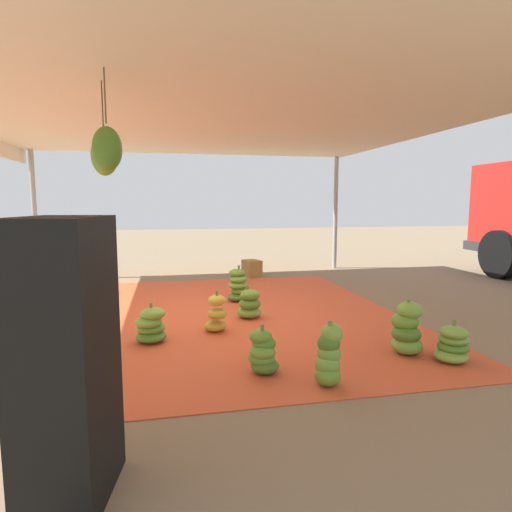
{
  "coord_description": "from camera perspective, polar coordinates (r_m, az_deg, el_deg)",
  "views": [
    {
      "loc": [
        5.77,
        -0.63,
        1.56
      ],
      "look_at": [
        -0.23,
        0.62,
        0.8
      ],
      "focal_mm": 29.9,
      "sensor_mm": 36.0,
      "label": 1
    }
  ],
  "objects": [
    {
      "name": "banana_bunch_5",
      "position": [
        7.86,
        -21.57,
        -3.04
      ],
      "size": [
        0.34,
        0.35,
        0.54
      ],
      "color": "gold",
      "rests_on": "tarp_orange"
    },
    {
      "name": "tarp_orange",
      "position": [
        6.01,
        -5.4,
        -7.94
      ],
      "size": [
        5.52,
        5.04,
        0.01
      ],
      "primitive_type": "cube",
      "color": "#D1512D",
      "rests_on": "ground"
    },
    {
      "name": "banana_bunch_6",
      "position": [
        6.57,
        -24.28,
        -5.12
      ],
      "size": [
        0.31,
        0.32,
        0.55
      ],
      "color": "#996628",
      "rests_on": "tarp_orange"
    },
    {
      "name": "banana_bunch_0",
      "position": [
        4.01,
        0.93,
        -12.76
      ],
      "size": [
        0.37,
        0.37,
        0.45
      ],
      "color": "#477523",
      "rests_on": "tarp_orange"
    },
    {
      "name": "banana_bunch_10",
      "position": [
        5.8,
        -0.87,
        -6.52
      ],
      "size": [
        0.41,
        0.41,
        0.44
      ],
      "color": "#75A83D",
      "rests_on": "tarp_orange"
    },
    {
      "name": "banana_bunch_4",
      "position": [
        4.7,
        24.8,
        -10.7
      ],
      "size": [
        0.46,
        0.46,
        0.42
      ],
      "color": "#75A83D",
      "rests_on": "tarp_orange"
    },
    {
      "name": "tent_canopy",
      "position": [
        5.87,
        -6.7,
        17.48
      ],
      "size": [
        8.0,
        7.0,
        2.7
      ],
      "color": "#9EA0A5",
      "rests_on": "ground"
    },
    {
      "name": "banana_bunch_8",
      "position": [
        3.79,
        9.71,
        -13.04
      ],
      "size": [
        0.31,
        0.31,
        0.57
      ],
      "color": "#60932D",
      "rests_on": "tarp_orange"
    },
    {
      "name": "banana_bunch_9",
      "position": [
        5.23,
        -5.33,
        -7.84
      ],
      "size": [
        0.38,
        0.36,
        0.5
      ],
      "color": "gold",
      "rests_on": "tarp_orange"
    },
    {
      "name": "banana_bunch_2",
      "position": [
        4.29,
        -22.38,
        -11.91
      ],
      "size": [
        0.38,
        0.36,
        0.45
      ],
      "color": "#6B9E38",
      "rests_on": "tarp_orange"
    },
    {
      "name": "banana_bunch_1",
      "position": [
        4.97,
        -13.89,
        -9.07
      ],
      "size": [
        0.48,
        0.46,
        0.45
      ],
      "color": "#518428",
      "rests_on": "tarp_orange"
    },
    {
      "name": "ground_plane",
      "position": [
        6.99,
        19.99,
        -6.22
      ],
      "size": [
        40.0,
        40.0,
        0.0
      ],
      "primitive_type": "plane",
      "color": "#7F6B51"
    },
    {
      "name": "banana_bunch_7",
      "position": [
        6.79,
        -2.39,
        -4.04
      ],
      "size": [
        0.41,
        0.44,
        0.57
      ],
      "color": "#477523",
      "rests_on": "tarp_orange"
    },
    {
      "name": "crate_0",
      "position": [
        9.12,
        -0.56,
        -1.64
      ],
      "size": [
        0.47,
        0.41,
        0.35
      ],
      "primitive_type": "cube",
      "rotation": [
        0.0,
        0.0,
        0.29
      ],
      "color": "olive",
      "rests_on": "ground"
    },
    {
      "name": "speaker_stack",
      "position": [
        2.47,
        -24.06,
        -12.77
      ],
      "size": [
        0.65,
        0.49,
        1.49
      ],
      "color": "black",
      "rests_on": "ground"
    },
    {
      "name": "banana_bunch_3",
      "position": [
        4.74,
        19.52,
        -9.24
      ],
      "size": [
        0.44,
        0.41,
        0.57
      ],
      "color": "#6B9E38",
      "rests_on": "tarp_orange"
    }
  ]
}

